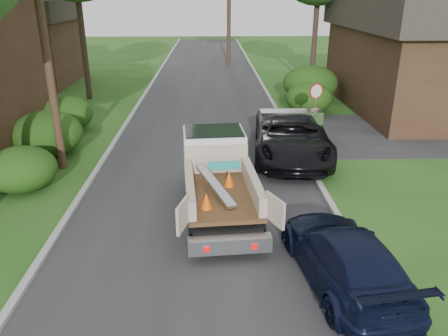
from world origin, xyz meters
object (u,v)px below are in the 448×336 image
flatbed_truck (217,169)px  navy_suv (344,257)px  stop_sign (316,98)px  house_right (434,53)px  house_left_far (19,42)px  utility_pole (43,29)px  black_pickup (292,136)px

flatbed_truck → navy_suv: (2.89, -4.37, -0.47)m
stop_sign → house_right: bearing=32.7°
flatbed_truck → house_left_far: bearing=120.3°
utility_pole → navy_suv: bearing=-40.3°
stop_sign → house_left_far: size_ratio=0.33×
utility_pole → house_left_far: utility_pole is taller
stop_sign → house_left_far: bearing=145.2°
stop_sign → navy_suv: 11.70m
house_left_far → black_pickup: 23.50m
black_pickup → navy_suv: bearing=-85.6°
house_left_far → house_right: house_right is taller
stop_sign → utility_pole: 11.91m
utility_pole → house_left_far: bearing=115.2°
house_left_far → flatbed_truck: (13.95, -20.13, -1.90)m
stop_sign → black_pickup: stop_sign is taller
navy_suv → house_left_far: bearing=-63.6°
stop_sign → house_left_far: 22.81m
black_pickup → navy_suv: 8.54m
house_left_far → house_right: (26.50, -8.00, 0.11)m
house_right → flatbed_truck: house_right is taller
stop_sign → navy_suv: size_ratio=0.52×
house_left_far → house_right: 27.68m
utility_pole → navy_suv: size_ratio=2.12×
stop_sign → house_right: 9.37m
house_right → black_pickup: bearing=-139.7°
utility_pole → flatbed_truck: size_ratio=1.73×
house_right → navy_suv: (-9.67, -16.50, -2.47)m
flatbed_truck → black_pickup: flatbed_truck is taller
house_left_far → flatbed_truck: bearing=-55.3°
black_pickup → navy_suv: black_pickup is taller
house_left_far → flatbed_truck: 24.56m
stop_sign → house_right: house_right is taller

